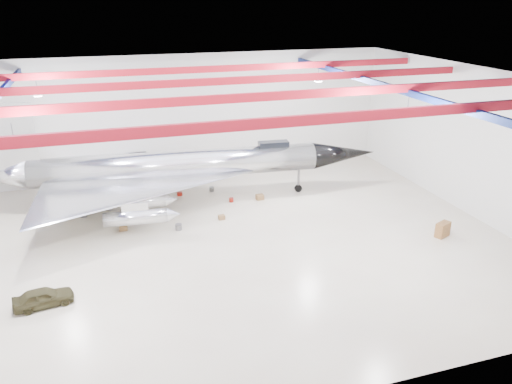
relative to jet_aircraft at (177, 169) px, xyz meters
name	(u,v)px	position (x,y,z in m)	size (l,w,h in m)	color
floor	(212,245)	(0.86, -8.35, -2.81)	(40.00, 40.00, 0.00)	beige
wall_back	(173,117)	(0.86, 6.65, 2.69)	(40.00, 40.00, 0.00)	silver
wall_right	(471,142)	(20.86, -8.35, 2.69)	(30.00, 30.00, 0.00)	silver
ceiling	(206,80)	(0.86, -8.35, 8.19)	(40.00, 40.00, 0.00)	#0A0F38
ceiling_structure	(207,91)	(0.86, -8.35, 7.52)	(39.50, 29.50, 1.08)	maroon
jet_aircraft	(177,169)	(0.00, 0.00, 0.00)	(31.41, 19.52, 8.56)	silver
jeep	(43,297)	(-9.41, -12.56, -2.28)	(1.25, 3.11, 1.06)	#36321B
desk	(443,229)	(16.46, -11.92, -2.29)	(1.14, 0.57, 1.04)	brown
crate_ply	(123,228)	(-4.71, -4.20, -2.61)	(0.56, 0.45, 0.39)	olive
toolbox_red	(180,194)	(0.23, 1.23, -2.66)	(0.42, 0.34, 0.30)	maroon
engine_drum	(179,227)	(-0.92, -5.34, -2.59)	(0.48, 0.48, 0.43)	#59595B
parts_bin	(260,197)	(6.41, -1.64, -2.59)	(0.61, 0.49, 0.43)	olive
crate_small	(84,216)	(-7.43, -1.00, -2.68)	(0.38, 0.30, 0.26)	#59595B
tool_chest	(231,200)	(4.03, -1.41, -2.64)	(0.37, 0.37, 0.33)	maroon
oil_barrel	(222,217)	(2.45, -4.51, -2.64)	(0.47, 0.38, 0.33)	olive
spares_box	(212,189)	(3.05, 1.43, -2.62)	(0.41, 0.41, 0.37)	#59595B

